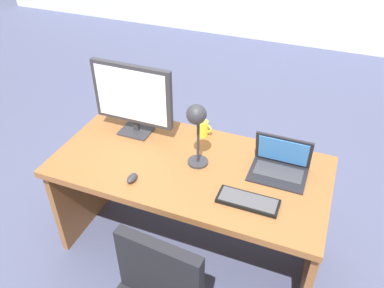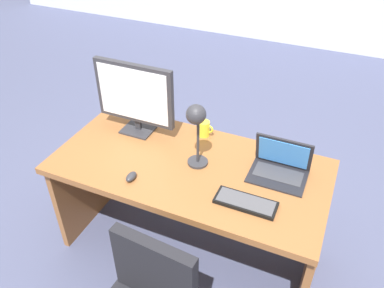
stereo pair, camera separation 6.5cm
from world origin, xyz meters
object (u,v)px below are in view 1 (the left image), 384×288
at_px(desk, 192,185).
at_px(mouse, 132,178).
at_px(keyboard, 248,201).
at_px(laptop, 281,161).
at_px(monitor, 132,96).
at_px(coffee_mug, 203,128).
at_px(desk_lamp, 197,123).

relative_size(desk, mouse, 19.11).
distance_m(desk, keyboard, 0.50).
relative_size(laptop, keyboard, 0.98).
relative_size(monitor, coffee_mug, 5.15).
distance_m(keyboard, coffee_mug, 0.65).
relative_size(laptop, coffee_mug, 3.11).
relative_size(monitor, desk_lamp, 1.29).
height_order(laptop, mouse, laptop).
xyz_separation_m(laptop, mouse, (-0.74, -0.39, -0.05)).
bearing_deg(desk, monitor, 163.19).
relative_size(desk, laptop, 5.07).
bearing_deg(desk_lamp, laptop, 16.65).
height_order(monitor, coffee_mug, monitor).
height_order(mouse, coffee_mug, coffee_mug).
bearing_deg(desk_lamp, mouse, -137.83).
distance_m(desk_lamp, coffee_mug, 0.40).
bearing_deg(keyboard, desk, 150.64).
distance_m(laptop, desk_lamp, 0.53).
xyz_separation_m(laptop, desk_lamp, (-0.46, -0.14, 0.23)).
relative_size(monitor, keyboard, 1.63).
relative_size(desk_lamp, coffee_mug, 4.00).
relative_size(laptop, mouse, 3.77).
bearing_deg(desk, mouse, -129.30).
height_order(desk, coffee_mug, coffee_mug).
distance_m(desk, desk_lamp, 0.50).
relative_size(mouse, desk_lamp, 0.21).
bearing_deg(desk_lamp, keyboard, -27.31).
relative_size(laptop, desk_lamp, 0.78).
bearing_deg(laptop, mouse, -152.05).
bearing_deg(mouse, keyboard, 6.30).
bearing_deg(monitor, coffee_mug, 17.17).
bearing_deg(mouse, desk, 50.70).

